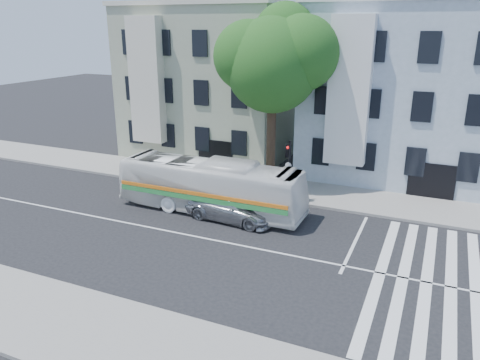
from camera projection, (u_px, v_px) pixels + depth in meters
The scene contains 10 objects.
ground at pixel (208, 239), 22.41m from camera, with size 120.00×120.00×0.00m, color black.
sidewalk_far at pixel (267, 187), 29.33m from camera, with size 80.00×4.00×0.15m, color gray.
sidewalk_near at pixel (97, 334), 15.44m from camera, with size 80.00×4.00×0.15m, color gray.
building_left at pixel (216, 82), 36.36m from camera, with size 12.00×10.00×11.00m, color #A0A88C.
building_right at pixel (405, 92), 31.00m from camera, with size 12.00×10.00×11.00m, color #9CADB9.
street_tree at pixel (275, 59), 27.48m from camera, with size 7.30×5.90×11.10m.
bus at pixel (210, 186), 25.30m from camera, with size 10.46×2.45×2.91m, color white.
sedan at pixel (231, 207), 24.44m from camera, with size 4.99×2.03×1.45m, color #AFB1B6.
hedge at pixel (221, 181), 29.17m from camera, with size 8.50×0.84×0.70m, color #29601F, non-canonical shape.
traffic_signal at pixel (289, 164), 26.04m from camera, with size 0.39×0.51×3.70m.
Camera 1 is at (9.60, -18.01, 9.79)m, focal length 35.00 mm.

